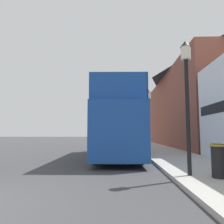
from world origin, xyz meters
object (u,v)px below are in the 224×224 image
litter_bin (219,160)px  parked_car_ahead_of_bus (125,141)px  tour_bus (117,128)px  lamp_post_nearest (187,80)px  lamp_post_second (149,108)px

litter_bin → parked_car_ahead_of_bus: bearing=99.5°
tour_bus → lamp_post_nearest: (2.41, -6.66, 1.40)m
lamp_post_second → lamp_post_nearest: bearing=-88.5°
tour_bus → litter_bin: (3.18, -7.04, -1.17)m
lamp_post_nearest → litter_bin: (0.77, -0.38, -2.57)m
parked_car_ahead_of_bus → litter_bin: (2.50, -14.87, -0.01)m
litter_bin → lamp_post_second: bearing=96.7°
lamp_post_nearest → lamp_post_second: bearing=91.5°
parked_car_ahead_of_bus → litter_bin: parked_car_ahead_of_bus is taller
lamp_post_second → litter_bin: bearing=-83.3°
tour_bus → lamp_post_second: bearing=28.7°
lamp_post_second → litter_bin: 8.75m
tour_bus → lamp_post_nearest: lamp_post_nearest is taller
parked_car_ahead_of_bus → lamp_post_second: lamp_post_second is taller
litter_bin → lamp_post_nearest: bearing=153.5°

